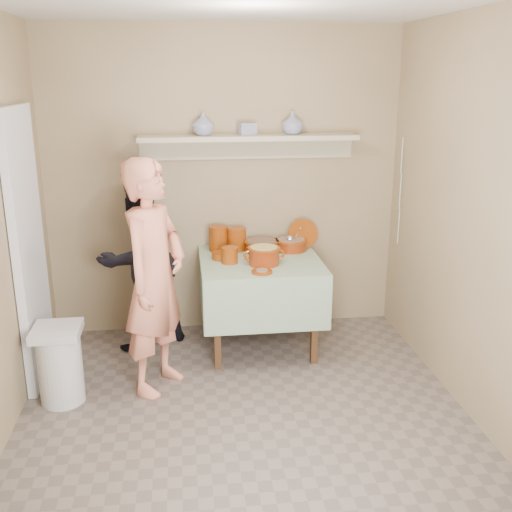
{
  "coord_description": "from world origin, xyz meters",
  "views": [
    {
      "loc": [
        -0.36,
        -3.32,
        2.2
      ],
      "look_at": [
        0.15,
        0.75,
        0.95
      ],
      "focal_mm": 42.0,
      "sensor_mm": 36.0,
      "label": 1
    }
  ],
  "objects": [
    {
      "name": "empty_bowl",
      "position": [
        -0.05,
        1.33,
        0.79
      ],
      "size": [
        0.18,
        0.18,
        0.05
      ],
      "primitive_type": "cylinder",
      "color": "#6C2B0A",
      "rests_on": "serving_table"
    },
    {
      "name": "person_cook",
      "position": [
        -0.57,
        0.69,
        0.84
      ],
      "size": [
        0.65,
        0.73,
        1.67
      ],
      "primitive_type": "imported",
      "rotation": [
        0.0,
        0.0,
        1.06
      ],
      "color": "#DA7A5E",
      "rests_on": "ground"
    },
    {
      "name": "cazuela_meat_b",
      "position": [
        0.54,
        1.5,
        0.82
      ],
      "size": [
        0.28,
        0.28,
        0.1
      ],
      "color": "#631702",
      "rests_on": "serving_table"
    },
    {
      "name": "vase_right",
      "position": [
        0.56,
        1.64,
        1.81
      ],
      "size": [
        0.23,
        0.23,
        0.18
      ],
      "primitive_type": "imported",
      "rotation": [
        0.0,
        0.0,
        -0.34
      ],
      "color": "navy",
      "rests_on": "wall_shelf"
    },
    {
      "name": "ceramic_box",
      "position": [
        0.19,
        1.64,
        1.77
      ],
      "size": [
        0.16,
        0.13,
        0.1
      ],
      "primitive_type": "cube",
      "rotation": [
        0.0,
        0.0,
        0.25
      ],
      "color": "navy",
      "rests_on": "wall_shelf"
    },
    {
      "name": "serving_table",
      "position": [
        0.25,
        1.28,
        0.64
      ],
      "size": [
        0.97,
        0.97,
        0.76
      ],
      "color": "#4C2D16",
      "rests_on": "ground"
    },
    {
      "name": "plate_stack_a",
      "position": [
        -0.07,
        1.57,
        0.87
      ],
      "size": [
        0.16,
        0.16,
        0.21
      ],
      "primitive_type": "cylinder",
      "color": "#6C2B0A",
      "rests_on": "serving_table"
    },
    {
      "name": "wall_shelf",
      "position": [
        0.2,
        1.65,
        1.67
      ],
      "size": [
        1.8,
        0.25,
        0.21
      ],
      "color": "tan",
      "rests_on": "room_shell"
    },
    {
      "name": "cazuela_rice",
      "position": [
        0.26,
        1.13,
        0.85
      ],
      "size": [
        0.33,
        0.25,
        0.14
      ],
      "color": "#631702",
      "rests_on": "serving_table"
    },
    {
      "name": "bowl_stack",
      "position": [
        -0.0,
        1.2,
        0.83
      ],
      "size": [
        0.13,
        0.13,
        0.13
      ],
      "primitive_type": "cylinder",
      "color": "#6C2B0A",
      "rests_on": "serving_table"
    },
    {
      "name": "person_helper",
      "position": [
        -0.72,
        1.41,
        0.76
      ],
      "size": [
        0.94,
        0.92,
        1.53
      ],
      "primitive_type": "imported",
      "rotation": [
        0.0,
        0.0,
        -2.45
      ],
      "color": "black",
      "rests_on": "ground"
    },
    {
      "name": "room_shell",
      "position": [
        0.0,
        0.0,
        1.61
      ],
      "size": [
        3.04,
        3.54,
        2.62
      ],
      "color": "#957F5B",
      "rests_on": "ground"
    },
    {
      "name": "electrical_cord",
      "position": [
        1.47,
        1.48,
        1.25
      ],
      "size": [
        0.01,
        0.05,
        0.9
      ],
      "color": "silver",
      "rests_on": "wall_shelf"
    },
    {
      "name": "ground",
      "position": [
        0.0,
        0.0,
        0.0
      ],
      "size": [
        3.5,
        3.5,
        0.0
      ],
      "primitive_type": "plane",
      "color": "#675951",
      "rests_on": "ground"
    },
    {
      "name": "propped_lid",
      "position": [
        0.66,
        1.57,
        0.88
      ],
      "size": [
        0.26,
        0.12,
        0.25
      ],
      "primitive_type": "cylinder",
      "rotation": [
        1.2,
        0.0,
        0.04
      ],
      "color": "#6C2B0A",
      "rests_on": "serving_table"
    },
    {
      "name": "ladle",
      "position": [
        0.53,
        1.47,
        0.87
      ],
      "size": [
        0.08,
        0.26,
        0.19
      ],
      "color": "silver",
      "rests_on": "cazuela_meat_b"
    },
    {
      "name": "tile_panel",
      "position": [
        -1.46,
        0.95,
        1.0
      ],
      "size": [
        0.06,
        0.7,
        2.0
      ],
      "primitive_type": "cube",
      "color": "silver",
      "rests_on": "ground"
    },
    {
      "name": "trash_bin",
      "position": [
        -1.24,
        0.55,
        0.28
      ],
      "size": [
        0.32,
        0.32,
        0.56
      ],
      "color": "silver",
      "rests_on": "ground"
    },
    {
      "name": "front_plate",
      "position": [
        0.22,
        0.92,
        0.77
      ],
      "size": [
        0.16,
        0.16,
        0.03
      ],
      "color": "#6C2B0A",
      "rests_on": "serving_table"
    },
    {
      "name": "plate_stack_b",
      "position": [
        0.09,
        1.56,
        0.86
      ],
      "size": [
        0.16,
        0.16,
        0.19
      ],
      "primitive_type": "cylinder",
      "color": "#6C2B0A",
      "rests_on": "serving_table"
    },
    {
      "name": "vase_left",
      "position": [
        -0.17,
        1.63,
        1.81
      ],
      "size": [
        0.25,
        0.25,
        0.19
      ],
      "primitive_type": "imported",
      "rotation": [
        0.0,
        0.0,
        0.65
      ],
      "color": "navy",
      "rests_on": "wall_shelf"
    },
    {
      "name": "cazuela_meat_a",
      "position": [
        0.29,
        1.49,
        0.82
      ],
      "size": [
        0.3,
        0.3,
        0.1
      ],
      "color": "#631702",
      "rests_on": "serving_table"
    }
  ]
}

